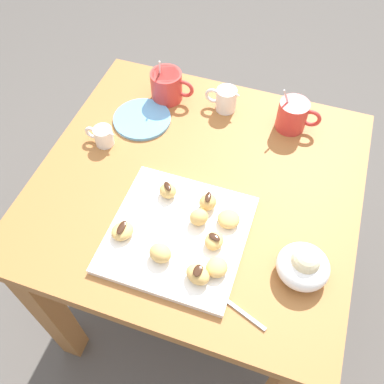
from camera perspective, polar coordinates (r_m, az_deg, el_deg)
ground_plane at (r=1.77m, az=0.45°, el=-13.51°), size 8.00×8.00×0.00m
dining_table at (r=1.24m, az=0.62°, el=-2.92°), size 0.84×0.80×0.75m
pastry_plate_square at (r=1.01m, az=-1.94°, el=-5.69°), size 0.32×0.32×0.02m
coffee_mug_red_left at (r=1.30m, az=-3.39°, el=14.22°), size 0.13×0.09×0.14m
coffee_mug_red_right at (r=1.24m, az=13.52°, el=10.14°), size 0.12×0.08×0.14m
cream_pitcher_white at (r=1.27m, az=4.56°, el=12.48°), size 0.10×0.06×0.07m
ice_cream_bowl at (r=0.97m, az=14.83°, el=-9.56°), size 0.12×0.12×0.09m
chocolate_sauce_pitcher at (r=1.20m, az=-11.93°, el=7.50°), size 0.09×0.05×0.06m
saucer_sky_left at (r=1.26m, az=-6.76°, el=9.78°), size 0.17×0.17×0.01m
loose_spoon_near_saucer at (r=0.95m, az=4.66°, el=-14.37°), size 0.16×0.07×0.01m
beignet_0 at (r=1.00m, az=0.94°, el=-3.43°), size 0.06×0.06×0.04m
beignet_1 at (r=1.01m, az=4.98°, el=-3.66°), size 0.07×0.07×0.03m
beignet_2 at (r=1.03m, az=2.16°, el=-1.36°), size 0.05×0.06×0.04m
chocolate_drizzle_2 at (r=1.01m, az=2.20°, el=-0.69°), size 0.02×0.03×0.00m
beignet_3 at (r=0.96m, az=-4.29°, el=-8.22°), size 0.06×0.06×0.04m
beignet_4 at (r=1.00m, az=-9.39°, el=-5.21°), size 0.07×0.07×0.03m
chocolate_drizzle_4 at (r=0.99m, az=-9.51°, el=-4.74°), size 0.02×0.04×0.00m
beignet_5 at (r=0.95m, az=3.38°, el=-10.12°), size 0.06×0.06×0.03m
beignet_6 at (r=0.93m, az=0.79°, el=-11.08°), size 0.07×0.06×0.04m
chocolate_drizzle_6 at (r=0.92m, az=0.80°, el=-10.56°), size 0.02×0.03×0.00m
beignet_7 at (r=1.05m, az=-3.28°, el=0.19°), size 0.06×0.06×0.03m
chocolate_drizzle_7 at (r=1.04m, az=-3.33°, el=0.79°), size 0.03×0.03×0.00m
beignet_8 at (r=0.98m, az=3.02°, el=-6.60°), size 0.05×0.05×0.03m
chocolate_drizzle_8 at (r=0.96m, az=3.06°, el=-6.10°), size 0.03×0.03×0.00m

